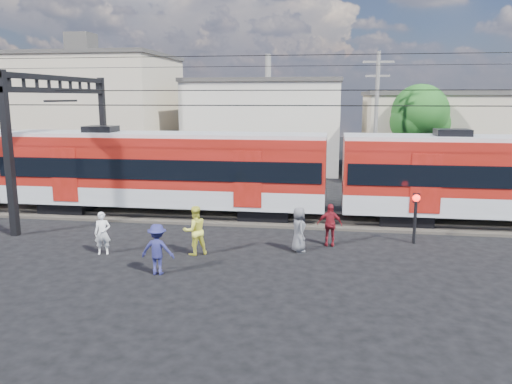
% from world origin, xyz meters
% --- Properties ---
extents(ground, '(120.00, 120.00, 0.00)m').
position_xyz_m(ground, '(0.00, 0.00, 0.00)').
color(ground, black).
rests_on(ground, ground).
extents(track_bed, '(70.00, 3.40, 0.12)m').
position_xyz_m(track_bed, '(0.00, 8.00, 0.06)').
color(track_bed, '#2D2823').
rests_on(track_bed, ground).
extents(rail_near, '(70.00, 0.12, 0.12)m').
position_xyz_m(rail_near, '(0.00, 7.25, 0.18)').
color(rail_near, '#59544C').
rests_on(rail_near, track_bed).
extents(rail_far, '(70.00, 0.12, 0.12)m').
position_xyz_m(rail_far, '(0.00, 8.75, 0.18)').
color(rail_far, '#59544C').
rests_on(rail_far, track_bed).
extents(commuter_train, '(50.30, 3.08, 4.17)m').
position_xyz_m(commuter_train, '(-4.58, 8.00, 2.40)').
color(commuter_train, black).
rests_on(commuter_train, ground).
extents(catenary, '(70.00, 9.30, 7.52)m').
position_xyz_m(catenary, '(-8.65, 8.00, 5.14)').
color(catenary, black).
rests_on(catenary, ground).
extents(building_west, '(14.28, 10.20, 9.30)m').
position_xyz_m(building_west, '(-17.00, 24.00, 4.66)').
color(building_west, tan).
rests_on(building_west, ground).
extents(building_midwest, '(12.24, 12.24, 7.30)m').
position_xyz_m(building_midwest, '(-2.00, 27.00, 3.66)').
color(building_midwest, '#B8B1A1').
rests_on(building_midwest, ground).
extents(building_mideast, '(16.32, 10.20, 6.30)m').
position_xyz_m(building_mideast, '(14.00, 24.00, 3.16)').
color(building_mideast, tan).
rests_on(building_mideast, ground).
extents(utility_pole_mid, '(1.80, 0.24, 8.50)m').
position_xyz_m(utility_pole_mid, '(6.00, 15.00, 4.53)').
color(utility_pole_mid, slate).
rests_on(utility_pole_mid, ground).
extents(tree_near, '(3.82, 3.64, 6.72)m').
position_xyz_m(tree_near, '(9.19, 18.09, 4.66)').
color(tree_near, '#382619').
rests_on(tree_near, ground).
extents(pedestrian_a, '(0.69, 0.55, 1.64)m').
position_xyz_m(pedestrian_a, '(-5.07, 1.61, 0.82)').
color(pedestrian_a, silver).
rests_on(pedestrian_a, ground).
extents(pedestrian_b, '(1.16, 1.11, 1.89)m').
position_xyz_m(pedestrian_b, '(-1.57, 2.06, 0.94)').
color(pedestrian_b, '#E2E046').
rests_on(pedestrian_b, ground).
extents(pedestrian_c, '(1.13, 0.66, 1.73)m').
position_xyz_m(pedestrian_c, '(-2.25, -0.19, 0.87)').
color(pedestrian_c, navy).
rests_on(pedestrian_c, ground).
extents(pedestrian_d, '(1.02, 0.46, 1.71)m').
position_xyz_m(pedestrian_d, '(3.45, 4.05, 0.86)').
color(pedestrian_d, maroon).
rests_on(pedestrian_d, ground).
extents(pedestrian_e, '(0.79, 0.98, 1.74)m').
position_xyz_m(pedestrian_e, '(2.28, 3.04, 0.87)').
color(pedestrian_e, '#4F4F54').
rests_on(pedestrian_e, ground).
extents(crossing_signal, '(0.30, 0.30, 2.09)m').
position_xyz_m(crossing_signal, '(6.87, 4.82, 1.45)').
color(crossing_signal, black).
rests_on(crossing_signal, ground).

